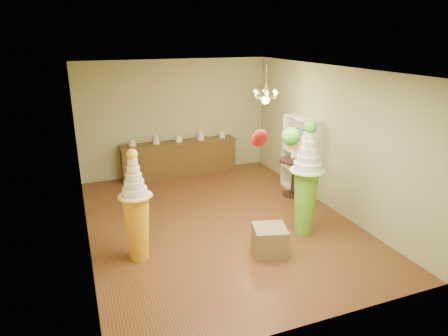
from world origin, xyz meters
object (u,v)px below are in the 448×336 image
object	(u,v)px
sideboard	(180,158)
round_table	(294,172)
pedestal_orange	(137,218)
pedestal_green	(306,188)

from	to	relation	value
sideboard	round_table	bearing A→B (deg)	-47.53
pedestal_orange	round_table	xyz separation A→B (m)	(3.83, 1.48, -0.17)
round_table	pedestal_green	bearing A→B (deg)	-114.29
sideboard	round_table	distance (m)	3.11
pedestal_orange	sideboard	size ratio (longest dim) A/B	0.63
pedestal_green	round_table	distance (m)	1.90
sideboard	round_table	size ratio (longest dim) A/B	3.48
sideboard	round_table	xyz separation A→B (m)	(2.10, -2.29, 0.09)
sideboard	pedestal_orange	bearing A→B (deg)	-114.64
pedestal_green	round_table	world-z (taller)	pedestal_green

